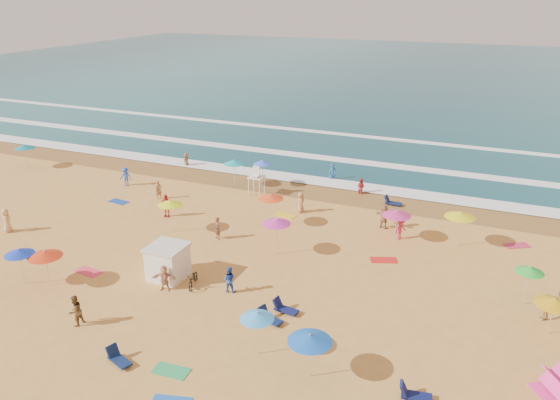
% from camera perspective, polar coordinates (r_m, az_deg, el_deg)
% --- Properties ---
extents(ground, '(220.00, 220.00, 0.00)m').
position_cam_1_polar(ground, '(36.38, -2.49, -5.57)').
color(ground, gold).
rests_on(ground, ground).
extents(ocean, '(220.00, 140.00, 0.18)m').
position_cam_1_polar(ocean, '(115.29, 15.99, 12.38)').
color(ocean, '#0C4756').
rests_on(ocean, ground).
extents(wet_sand, '(220.00, 220.00, 0.00)m').
position_cam_1_polar(wet_sand, '(47.02, 4.00, 0.83)').
color(wet_sand, olive).
rests_on(wet_sand, ground).
extents(surf_foam, '(200.00, 18.70, 0.05)m').
position_cam_1_polar(surf_foam, '(54.97, 7.02, 3.89)').
color(surf_foam, white).
rests_on(surf_foam, ground).
extents(cabana, '(2.00, 2.00, 2.00)m').
position_cam_1_polar(cabana, '(33.71, -11.63, -6.43)').
color(cabana, white).
rests_on(cabana, ground).
extents(cabana_roof, '(2.20, 2.20, 0.12)m').
position_cam_1_polar(cabana_roof, '(33.23, -11.77, -4.81)').
color(cabana_roof, silver).
rests_on(cabana_roof, cabana).
extents(bicycle, '(1.11, 1.88, 0.93)m').
position_cam_1_polar(bicycle, '(32.79, -9.07, -8.14)').
color(bicycle, black).
rests_on(bicycle, ground).
extents(lifeguard_stand, '(1.20, 1.20, 2.10)m').
position_cam_1_polar(lifeguard_stand, '(46.14, -2.46, 1.83)').
color(lifeguard_stand, white).
rests_on(lifeguard_stand, ground).
extents(beach_umbrellas, '(47.81, 23.94, 0.81)m').
position_cam_1_polar(beach_umbrellas, '(36.11, -4.52, -2.06)').
color(beach_umbrellas, '#1737CB').
rests_on(beach_umbrellas, ground).
extents(loungers, '(60.54, 25.63, 0.34)m').
position_cam_1_polar(loungers, '(30.80, 6.33, -10.73)').
color(loungers, '#0E1349').
rests_on(loungers, ground).
extents(towels, '(40.49, 23.43, 0.03)m').
position_cam_1_polar(towels, '(33.31, -1.37, -8.25)').
color(towels, '#B31628').
rests_on(towels, ground).
extents(beachgoers, '(43.11, 29.13, 2.06)m').
position_cam_1_polar(beachgoers, '(39.86, -0.35, -1.82)').
color(beachgoers, tan).
rests_on(beachgoers, ground).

